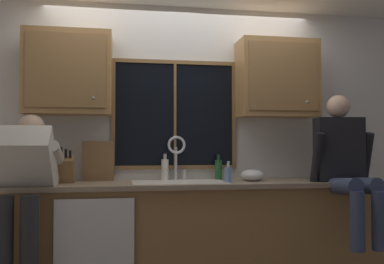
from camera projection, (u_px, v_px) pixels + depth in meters
back_wall at (180, 141)px, 4.02m from camera, size 5.82×0.12×2.55m
window_glass at (175, 115)px, 3.95m from camera, size 1.10×0.02×0.95m
window_frame_top at (175, 62)px, 3.95m from camera, size 1.17×0.02×0.04m
window_frame_bottom at (175, 167)px, 3.92m from camera, size 1.17×0.02×0.04m
window_frame_left at (113, 114)px, 3.84m from camera, size 0.03×0.02×0.95m
window_frame_right at (234, 115)px, 4.03m from camera, size 0.03×0.02×0.95m
window_mullion_center at (175, 114)px, 3.94m from camera, size 0.02×0.02×0.95m
lower_cabinet_run at (185, 237)px, 3.64m from camera, size 3.42×0.58×0.88m
countertop at (185, 184)px, 3.64m from camera, size 3.48×0.62×0.04m
dishwasher_front at (94, 248)px, 3.21m from camera, size 0.60×0.02×0.74m
upper_cabinet_left at (69, 73)px, 3.64m from camera, size 0.73×0.36×0.72m
upper_cabinet_right at (277, 79)px, 3.96m from camera, size 0.73×0.36×0.72m
sink at (179, 193)px, 3.64m from camera, size 0.80×0.46×0.21m
faucet at (177, 152)px, 3.83m from camera, size 0.18×0.09×0.40m
person_standing at (23, 185)px, 3.16m from camera, size 0.53×0.72×1.49m
person_sitting_on_counter at (345, 161)px, 3.61m from camera, size 0.54×0.62×1.26m
knife_block at (66, 170)px, 3.53m from camera, size 0.12×0.18×0.32m
cutting_board at (98, 161)px, 3.74m from camera, size 0.27×0.09×0.36m
mixing_bowl at (252, 175)px, 3.75m from camera, size 0.21×0.21×0.11m
soap_dispenser at (228, 174)px, 3.60m from camera, size 0.06×0.07×0.18m
bottle_green_glass at (219, 169)px, 3.91m from camera, size 0.06×0.06×0.24m
bottle_tall_clear at (165, 169)px, 3.80m from camera, size 0.06×0.06×0.25m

